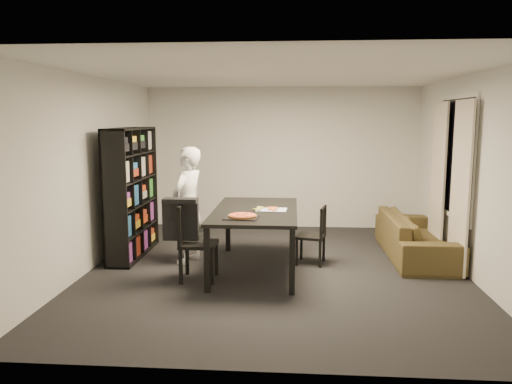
# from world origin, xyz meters

# --- Properties ---
(room) EXTENTS (5.01, 5.51, 2.61)m
(room) POSITION_xyz_m (0.00, 0.00, 1.30)
(room) COLOR black
(room) RESTS_ON ground
(window_pane) EXTENTS (0.02, 1.40, 1.60)m
(window_pane) POSITION_xyz_m (2.48, 0.60, 1.50)
(window_pane) COLOR black
(window_pane) RESTS_ON room
(window_frame) EXTENTS (0.03, 1.52, 1.72)m
(window_frame) POSITION_xyz_m (2.48, 0.60, 1.50)
(window_frame) COLOR white
(window_frame) RESTS_ON room
(curtain_left) EXTENTS (0.03, 0.70, 2.25)m
(curtain_left) POSITION_xyz_m (2.40, 0.08, 1.15)
(curtain_left) COLOR beige
(curtain_left) RESTS_ON room
(curtain_right) EXTENTS (0.03, 0.70, 2.25)m
(curtain_right) POSITION_xyz_m (2.40, 1.12, 1.15)
(curtain_right) COLOR beige
(curtain_right) RESTS_ON room
(bookshelf) EXTENTS (0.35, 1.50, 1.90)m
(bookshelf) POSITION_xyz_m (-2.16, 0.60, 0.95)
(bookshelf) COLOR black
(bookshelf) RESTS_ON room
(dining_table) EXTENTS (1.11, 1.99, 0.83)m
(dining_table) POSITION_xyz_m (-0.27, 0.00, 0.76)
(dining_table) COLOR black
(dining_table) RESTS_ON room
(chair_left) EXTENTS (0.45, 0.45, 0.97)m
(chair_left) POSITION_xyz_m (-1.05, -0.47, 0.55)
(chair_left) COLOR black
(chair_left) RESTS_ON room
(chair_right) EXTENTS (0.45, 0.45, 0.82)m
(chair_right) POSITION_xyz_m (0.56, 0.34, 0.47)
(chair_right) COLOR black
(chair_right) RESTS_ON room
(draped_jacket) EXTENTS (0.45, 0.19, 0.54)m
(draped_jacket) POSITION_xyz_m (-1.18, -0.47, 0.80)
(draped_jacket) COLOR black
(draped_jacket) RESTS_ON chair_left
(person) EXTENTS (0.58, 0.70, 1.64)m
(person) POSITION_xyz_m (-1.25, 0.31, 0.82)
(person) COLOR white
(person) RESTS_ON room
(baking_tray) EXTENTS (0.43, 0.35, 0.01)m
(baking_tray) POSITION_xyz_m (-0.40, -0.59, 0.84)
(baking_tray) COLOR black
(baking_tray) RESTS_ON dining_table
(pepperoni_pizza) EXTENTS (0.35, 0.35, 0.03)m
(pepperoni_pizza) POSITION_xyz_m (-0.39, -0.57, 0.86)
(pepperoni_pizza) COLOR brown
(pepperoni_pizza) RESTS_ON dining_table
(kitchen_towel) EXTENTS (0.41, 0.32, 0.01)m
(kitchen_towel) POSITION_xyz_m (-0.06, -0.02, 0.83)
(kitchen_towel) COLOR silver
(kitchen_towel) RESTS_ON dining_table
(pizza_slices) EXTENTS (0.39, 0.34, 0.01)m
(pizza_slices) POSITION_xyz_m (-0.13, -0.00, 0.84)
(pizza_slices) COLOR gold
(pizza_slices) RESTS_ON dining_table
(sofa) EXTENTS (0.83, 2.13, 0.62)m
(sofa) POSITION_xyz_m (2.04, 0.82, 0.31)
(sofa) COLOR #3B3217
(sofa) RESTS_ON room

